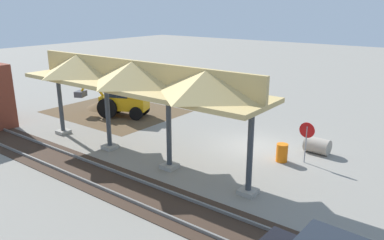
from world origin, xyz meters
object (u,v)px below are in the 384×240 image
object	(u,v)px
stop_sign	(307,134)
concrete_pipe	(317,146)
backhoe	(122,98)
traffic_barrel	(282,153)

from	to	relation	value
stop_sign	concrete_pipe	world-z (taller)	stop_sign
backhoe	traffic_barrel	bearing A→B (deg)	176.45
concrete_pipe	backhoe	bearing A→B (deg)	6.00
concrete_pipe	traffic_barrel	bearing A→B (deg)	64.85
backhoe	traffic_barrel	distance (m)	12.14
concrete_pipe	traffic_barrel	distance (m)	2.35
concrete_pipe	traffic_barrel	size ratio (longest dim) A/B	1.43
stop_sign	concrete_pipe	distance (m)	1.89
stop_sign	traffic_barrel	size ratio (longest dim) A/B	2.26
stop_sign	backhoe	xyz separation A→B (m)	(13.03, -0.20, -0.18)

